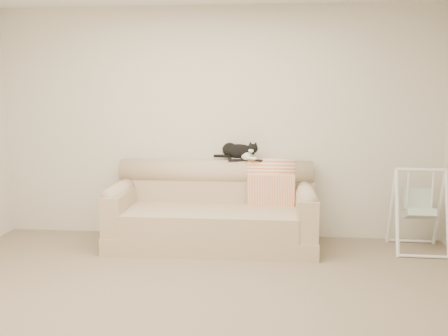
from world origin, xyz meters
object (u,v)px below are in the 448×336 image
(remote_b, at_px, (255,160))
(sofa, at_px, (213,213))
(remote_a, at_px, (236,160))
(tuxedo_cat, at_px, (239,151))
(baby_swing, at_px, (419,209))

(remote_b, bearing_deg, sofa, -154.59)
(remote_a, height_order, remote_b, remote_a)
(sofa, bearing_deg, remote_a, 42.35)
(remote_b, xyz_separation_m, tuxedo_cat, (-0.18, 0.05, 0.09))
(sofa, xyz_separation_m, remote_b, (0.45, 0.21, 0.56))
(remote_a, relative_size, remote_b, 1.12)
(remote_a, distance_m, baby_swing, 2.00)
(remote_b, bearing_deg, tuxedo_cat, 163.93)
(remote_a, bearing_deg, baby_swing, -6.60)
(remote_b, distance_m, tuxedo_cat, 0.21)
(remote_a, relative_size, tuxedo_cat, 0.36)
(sofa, relative_size, remote_a, 11.83)
(remote_b, distance_m, baby_swing, 1.79)
(remote_a, xyz_separation_m, remote_b, (0.21, -0.00, -0.00))
(sofa, relative_size, tuxedo_cat, 4.21)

